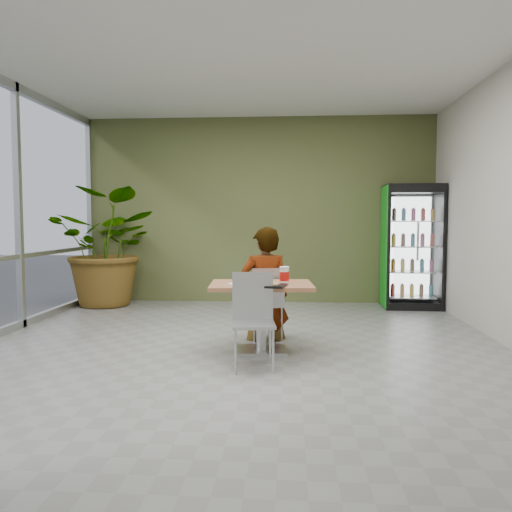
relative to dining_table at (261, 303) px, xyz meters
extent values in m
plane|color=gray|center=(-0.26, -0.12, -0.54)|extent=(7.00, 7.00, 0.00)
cube|color=#9E6D43|center=(0.00, 0.00, 0.19)|extent=(1.13, 0.83, 0.04)
cylinder|color=#AEB0B3|center=(0.00, 0.00, -0.18)|extent=(0.11, 0.11, 0.71)
cube|color=#AEB0B3|center=(0.00, 0.00, -0.52)|extent=(0.57, 0.47, 0.04)
cube|color=#AEB0B3|center=(0.00, 0.66, -0.13)|extent=(0.47, 0.47, 0.03)
cube|color=#AEB0B3|center=(0.05, 0.48, 0.10)|extent=(0.38, 0.13, 0.46)
cylinder|color=#AEB0B3|center=(0.12, 0.86, -0.33)|extent=(0.02, 0.02, 0.41)
cylinder|color=#AEB0B3|center=(-0.20, 0.77, -0.33)|extent=(0.02, 0.02, 0.41)
cylinder|color=#AEB0B3|center=(0.21, 0.54, -0.33)|extent=(0.02, 0.02, 0.41)
cylinder|color=#AEB0B3|center=(-0.11, 0.45, -0.33)|extent=(0.02, 0.02, 0.41)
cube|color=#AEB0B3|center=(-0.04, -0.60, -0.11)|extent=(0.45, 0.45, 0.03)
cube|color=#AEB0B3|center=(-0.06, -0.41, 0.13)|extent=(0.40, 0.08, 0.48)
cylinder|color=#AEB0B3|center=(-0.19, -0.79, -0.32)|extent=(0.02, 0.02, 0.43)
cylinder|color=#AEB0B3|center=(0.15, -0.75, -0.32)|extent=(0.02, 0.02, 0.43)
cylinder|color=#AEB0B3|center=(-0.23, -0.45, -0.32)|extent=(0.02, 0.02, 0.43)
cylinder|color=#AEB0B3|center=(0.11, -0.41, -0.32)|extent=(0.02, 0.02, 0.43)
imported|color=black|center=(0.00, 0.61, -0.02)|extent=(0.69, 0.54, 1.64)
cylinder|color=white|center=(-0.13, -0.01, 0.22)|extent=(0.22, 0.22, 0.01)
cylinder|color=white|center=(0.25, -0.02, 0.30)|extent=(0.10, 0.10, 0.17)
cylinder|color=red|center=(0.25, -0.02, 0.29)|extent=(0.10, 0.10, 0.10)
cylinder|color=white|center=(0.25, -0.02, 0.39)|extent=(0.10, 0.10, 0.01)
cube|color=white|center=(-0.23, -0.20, 0.22)|extent=(0.21, 0.21, 0.02)
cube|color=black|center=(0.06, -0.27, 0.22)|extent=(0.44, 0.35, 0.02)
cube|color=black|center=(2.28, 2.99, 0.46)|extent=(0.92, 0.73, 2.00)
cube|color=green|center=(1.82, 2.99, 0.46)|extent=(0.03, 0.69, 1.96)
cube|color=white|center=(2.28, 2.65, 0.48)|extent=(0.72, 0.03, 1.60)
imported|color=#306C2B|center=(-2.71, 2.84, 0.44)|extent=(1.93, 1.72, 1.95)
camera|label=1|loc=(0.31, -5.27, 0.87)|focal=35.00mm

